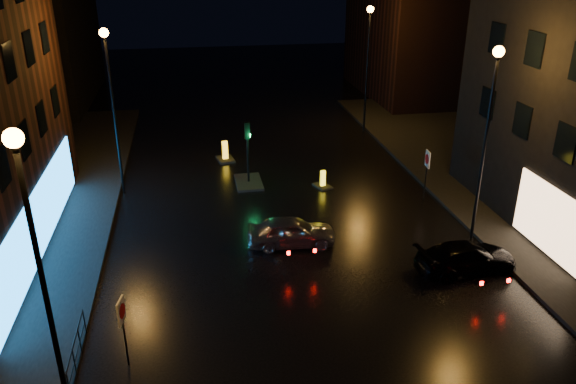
# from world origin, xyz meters

# --- Properties ---
(ground) EXTENTS (120.00, 120.00, 0.00)m
(ground) POSITION_xyz_m (0.00, 0.00, 0.00)
(ground) COLOR black
(ground) RESTS_ON ground
(pavement_right) EXTENTS (12.00, 44.00, 0.15)m
(pavement_right) POSITION_xyz_m (14.00, 8.00, 0.07)
(pavement_right) COLOR black
(pavement_right) RESTS_ON ground
(building_far_left) EXTENTS (8.00, 16.00, 14.00)m
(building_far_left) POSITION_xyz_m (-16.00, 35.00, 7.00)
(building_far_left) COLOR black
(building_far_left) RESTS_ON ground
(building_far_right) EXTENTS (8.00, 14.00, 12.00)m
(building_far_right) POSITION_xyz_m (15.00, 32.00, 6.00)
(building_far_right) COLOR black
(building_far_right) RESTS_ON ground
(street_lamp_lnear) EXTENTS (0.44, 0.44, 8.37)m
(street_lamp_lnear) POSITION_xyz_m (-7.80, -2.00, 5.56)
(street_lamp_lnear) COLOR black
(street_lamp_lnear) RESTS_ON ground
(street_lamp_lfar) EXTENTS (0.44, 0.44, 8.37)m
(street_lamp_lfar) POSITION_xyz_m (-7.80, 14.00, 5.56)
(street_lamp_lfar) COLOR black
(street_lamp_lfar) RESTS_ON ground
(street_lamp_rnear) EXTENTS (0.44, 0.44, 8.37)m
(street_lamp_rnear) POSITION_xyz_m (7.80, 6.00, 5.56)
(street_lamp_rnear) COLOR black
(street_lamp_rnear) RESTS_ON ground
(street_lamp_rfar) EXTENTS (0.44, 0.44, 8.37)m
(street_lamp_rfar) POSITION_xyz_m (7.80, 22.00, 5.56)
(street_lamp_rfar) COLOR black
(street_lamp_rfar) RESTS_ON ground
(traffic_signal) EXTENTS (1.40, 2.40, 3.45)m
(traffic_signal) POSITION_xyz_m (-1.20, 14.00, 0.50)
(traffic_signal) COLOR black
(traffic_signal) RESTS_ON ground
(guard_railing) EXTENTS (0.05, 6.04, 1.00)m
(guard_railing) POSITION_xyz_m (-8.00, -1.00, 0.74)
(guard_railing) COLOR black
(guard_railing) RESTS_ON ground
(silver_hatchback) EXTENTS (3.86, 1.78, 1.28)m
(silver_hatchback) POSITION_xyz_m (-0.16, 6.82, 0.64)
(silver_hatchback) COLOR #A8ACB0
(silver_hatchback) RESTS_ON ground
(dark_sedan) EXTENTS (4.21, 1.99, 1.19)m
(dark_sedan) POSITION_xyz_m (6.27, 3.53, 0.59)
(dark_sedan) COLOR black
(dark_sedan) RESTS_ON ground
(bollard_near) EXTENTS (1.01, 1.23, 0.93)m
(bollard_near) POSITION_xyz_m (2.66, 12.79, 0.20)
(bollard_near) COLOR black
(bollard_near) RESTS_ON ground
(bollard_far) EXTENTS (1.14, 1.51, 1.20)m
(bollard_far) POSITION_xyz_m (-2.18, 17.82, 0.26)
(bollard_far) COLOR black
(bollard_far) RESTS_ON ground
(road_sign_left) EXTENTS (0.18, 0.58, 2.39)m
(road_sign_left) POSITION_xyz_m (-6.50, 0.23, 1.79)
(road_sign_left) COLOR black
(road_sign_left) RESTS_ON ground
(road_sign_right) EXTENTS (0.12, 0.62, 2.57)m
(road_sign_right) POSITION_xyz_m (7.42, 10.44, 1.92)
(road_sign_right) COLOR black
(road_sign_right) RESTS_ON ground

